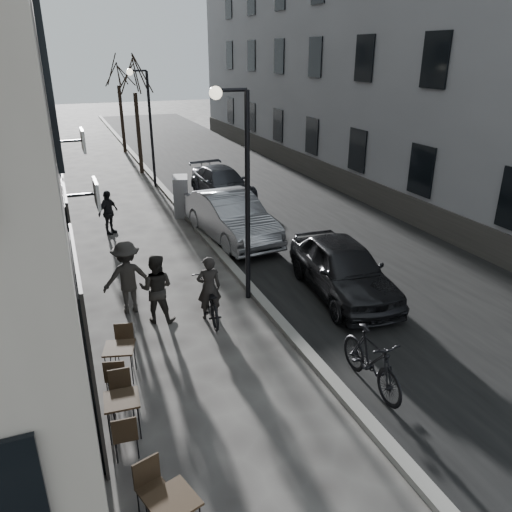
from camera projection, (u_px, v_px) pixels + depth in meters
ground at (391, 468)px, 7.45m from camera, size 120.00×120.00×0.00m
road at (249, 189)px, 22.51m from camera, size 7.30×60.00×0.00m
kerb at (169, 195)px, 21.25m from camera, size 0.25×60.00×0.12m
streetlamp_near at (240, 175)px, 11.34m from camera, size 0.90×0.28×5.09m
streetlamp_far at (146, 116)px, 21.66m from camera, size 0.90×0.28×5.09m
tree_near at (134, 76)px, 23.69m from camera, size 2.40×2.40×5.70m
tree_far at (117, 71)px, 28.84m from camera, size 2.40×2.40×5.70m
bistro_set_b at (123, 412)px, 7.99m from camera, size 0.58×1.36×0.79m
bistro_set_c at (120, 359)px, 9.36m from camera, size 0.71×1.40×0.80m
utility_cabinet at (181, 196)px, 18.66m from camera, size 0.76×1.08×1.47m
bicycle at (209, 299)px, 11.48m from camera, size 0.80×1.84×0.94m
cyclist_rider at (209, 288)px, 11.36m from camera, size 0.59×0.42×1.53m
pedestrian_near at (156, 288)px, 11.23m from camera, size 0.98×0.89×1.63m
pedestrian_mid at (127, 277)px, 11.62m from camera, size 1.16×0.68×1.77m
pedestrian_far at (108, 212)px, 16.74m from camera, size 0.89×0.86×1.49m
car_near at (343, 268)px, 12.53m from camera, size 2.09×4.31×1.42m
car_mid at (231, 217)px, 16.27m from camera, size 2.06×4.74×1.52m
car_far at (222, 183)px, 21.00m from camera, size 2.05×4.37×1.23m
moped at (372, 360)px, 9.06m from camera, size 0.53×1.87×1.12m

